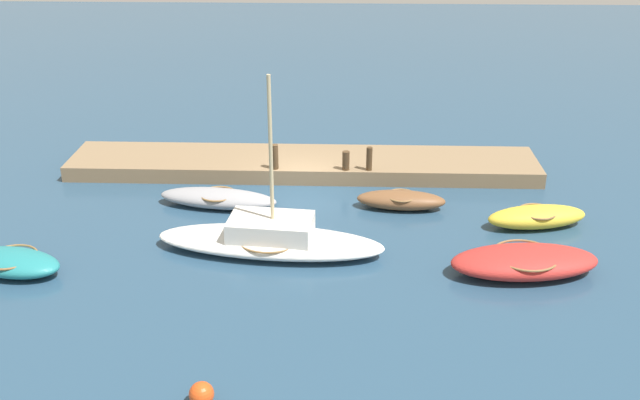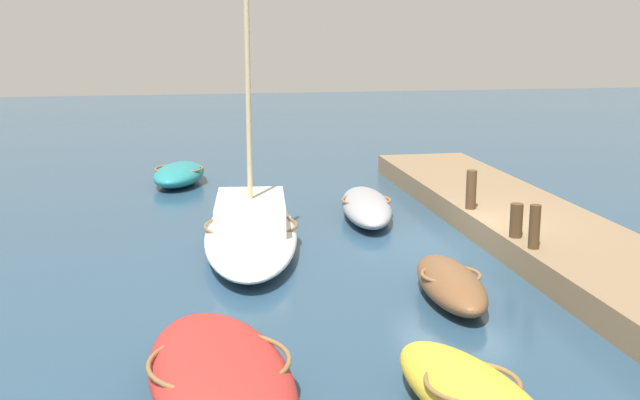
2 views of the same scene
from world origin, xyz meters
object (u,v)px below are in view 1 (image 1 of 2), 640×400
at_px(rowboat_grey, 218,198).
at_px(motorboat_red, 524,261).
at_px(rowboat_teal, 12,262).
at_px(mooring_post_mid_west, 346,161).
at_px(sailboat_white, 270,238).
at_px(mooring_post_west, 369,159).
at_px(marker_buoy, 202,394).
at_px(dinghy_brown, 401,200).
at_px(mooring_post_mid_east, 275,157).
at_px(rowboat_yellow, 537,217).

distance_m(rowboat_grey, motorboat_red, 11.00).
bearing_deg(motorboat_red, rowboat_teal, -4.47).
bearing_deg(rowboat_grey, mooring_post_mid_west, -145.91).
bearing_deg(rowboat_grey, motorboat_red, 164.17).
bearing_deg(mooring_post_mid_west, motorboat_red, 128.95).
height_order(sailboat_white, mooring_post_west, sailboat_white).
height_order(mooring_post_west, marker_buoy, mooring_post_west).
bearing_deg(mooring_post_mid_west, dinghy_brown, 132.69).
height_order(mooring_post_mid_west, marker_buoy, mooring_post_mid_west).
xyz_separation_m(dinghy_brown, motorboat_red, (-3.43, 4.54, 0.08)).
bearing_deg(mooring_post_mid_east, sailboat_white, 93.54).
height_order(rowboat_grey, motorboat_red, motorboat_red).
bearing_deg(sailboat_white, mooring_post_west, -114.77).
xyz_separation_m(motorboat_red, mooring_post_west, (4.54, -6.72, 0.65)).
height_order(mooring_post_mid_west, mooring_post_mid_east, mooring_post_mid_east).
height_order(dinghy_brown, mooring_post_west, mooring_post_west).
bearing_deg(rowboat_teal, rowboat_yellow, -154.07).
bearing_deg(mooring_post_west, mooring_post_mid_west, 0.00).
relative_size(sailboat_white, mooring_post_west, 8.14).
height_order(motorboat_red, marker_buoy, motorboat_red).
bearing_deg(sailboat_white, rowboat_teal, 17.74).
relative_size(dinghy_brown, mooring_post_mid_east, 3.30).
bearing_deg(rowboat_yellow, motorboat_red, 60.27).
xyz_separation_m(motorboat_red, rowboat_yellow, (-1.12, -3.24, -0.04)).
xyz_separation_m(rowboat_grey, mooring_post_mid_east, (-1.88, -2.24, 0.77)).
xyz_separation_m(rowboat_teal, mooring_post_mid_east, (-7.38, -7.20, 0.74)).
relative_size(rowboat_grey, marker_buoy, 7.72).
bearing_deg(mooring_post_west, motorboat_red, 124.03).
height_order(rowboat_teal, mooring_post_mid_east, mooring_post_mid_east).
relative_size(rowboat_teal, motorboat_red, 0.74).
height_order(motorboat_red, mooring_post_mid_east, mooring_post_mid_east).
height_order(dinghy_brown, mooring_post_mid_west, mooring_post_mid_west).
height_order(sailboat_white, rowboat_grey, sailboat_white).
bearing_deg(motorboat_red, marker_buoy, 29.62).
bearing_deg(mooring_post_west, rowboat_teal, 33.20).
distance_m(rowboat_teal, mooring_post_west, 13.17).
distance_m(sailboat_white, motorboat_red, 7.91).
bearing_deg(mooring_post_west, sailboat_white, 59.45).
relative_size(mooring_post_west, mooring_post_mid_west, 1.24).
height_order(rowboat_grey, dinghy_brown, dinghy_brown).
distance_m(rowboat_grey, mooring_post_mid_west, 5.17).
bearing_deg(mooring_post_mid_east, mooring_post_west, 180.00).
distance_m(rowboat_yellow, mooring_post_west, 6.68).
xyz_separation_m(rowboat_grey, marker_buoy, (-1.37, 10.76, -0.04)).
bearing_deg(dinghy_brown, mooring_post_mid_east, -20.56).
height_order(rowboat_grey, marker_buoy, rowboat_grey).
relative_size(rowboat_grey, mooring_post_mid_east, 4.55).
relative_size(rowboat_yellow, mooring_post_mid_east, 3.69).
relative_size(rowboat_yellow, mooring_post_west, 3.93).
height_order(sailboat_white, mooring_post_mid_east, sailboat_white).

